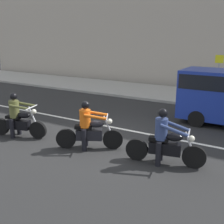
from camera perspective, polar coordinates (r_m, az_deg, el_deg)
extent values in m
plane|color=black|center=(9.68, 0.11, -5.17)|extent=(80.00, 80.00, 0.00)
cube|color=#99968E|center=(16.78, 14.42, 3.43)|extent=(40.00, 4.40, 0.14)
cube|color=silver|center=(10.77, -0.78, -3.00)|extent=(18.00, 0.14, 0.01)
cylinder|color=black|center=(8.59, 0.18, -5.68)|extent=(0.60, 0.41, 0.63)
cylinder|color=black|center=(8.76, -9.53, -5.46)|extent=(0.60, 0.41, 0.63)
cylinder|color=silver|center=(8.47, -0.63, -3.39)|extent=(0.34, 0.22, 0.78)
cube|color=black|center=(8.59, -4.74, -4.72)|extent=(0.84, 0.64, 0.32)
ellipsoid|color=black|center=(8.46, -3.32, -2.49)|extent=(0.54, 0.44, 0.22)
cube|color=black|center=(8.53, -5.98, -3.09)|extent=(0.57, 0.46, 0.10)
cylinder|color=silver|center=(8.36, -1.05, -1.05)|extent=(0.37, 0.63, 0.04)
sphere|color=silver|center=(8.40, -0.50, -1.97)|extent=(0.17, 0.17, 0.17)
cylinder|color=silver|center=(8.82, -6.54, -5.05)|extent=(0.65, 0.40, 0.07)
cylinder|color=black|center=(8.47, -5.83, -5.86)|extent=(0.20, 0.20, 0.69)
cylinder|color=black|center=(8.84, -5.48, -4.92)|extent=(0.20, 0.20, 0.69)
cylinder|color=orange|center=(8.44, -5.63, -1.34)|extent=(0.46, 0.46, 0.55)
cylinder|color=orange|center=(8.16, -3.51, -1.08)|extent=(0.65, 0.41, 0.20)
cylinder|color=orange|center=(8.59, -3.22, -0.25)|extent=(0.65, 0.41, 0.20)
sphere|color=tan|center=(8.34, -5.57, 1.25)|extent=(0.20, 0.20, 0.20)
sphere|color=black|center=(8.33, -5.57, 1.45)|extent=(0.25, 0.25, 0.25)
cylinder|color=black|center=(9.77, -15.16, -3.63)|extent=(0.62, 0.29, 0.61)
cylinder|color=black|center=(10.57, -22.09, -2.82)|extent=(0.62, 0.29, 0.61)
cylinder|color=silver|center=(9.72, -15.94, -1.36)|extent=(0.39, 0.16, 0.85)
cube|color=black|center=(10.11, -18.83, -2.46)|extent=(0.85, 0.50, 0.32)
ellipsoid|color=black|center=(9.89, -17.94, -0.62)|extent=(0.53, 0.36, 0.22)
cube|color=black|center=(10.14, -19.80, -1.00)|extent=(0.57, 0.38, 0.10)
cylinder|color=silver|center=(9.65, -16.41, 0.92)|extent=(0.23, 0.68, 0.04)
sphere|color=silver|center=(9.64, -15.95, 0.09)|extent=(0.17, 0.17, 0.17)
cylinder|color=silver|center=(10.44, -19.67, -2.68)|extent=(0.69, 0.26, 0.07)
cylinder|color=black|center=(10.06, -20.07, -3.29)|extent=(0.19, 0.19, 0.68)
cylinder|color=black|center=(10.38, -18.82, -2.62)|extent=(0.19, 0.19, 0.68)
cylinder|color=brown|center=(10.03, -19.67, 0.59)|extent=(0.42, 0.42, 0.59)
cylinder|color=brown|center=(9.64, -18.82, 0.94)|extent=(0.68, 0.28, 0.17)
cylinder|color=brown|center=(9.99, -17.44, 1.55)|extent=(0.68, 0.28, 0.17)
sphere|color=tan|center=(9.93, -19.79, 2.90)|extent=(0.20, 0.20, 0.20)
sphere|color=black|center=(9.92, -19.80, 3.07)|extent=(0.25, 0.25, 0.25)
cylinder|color=black|center=(7.69, 16.70, -8.92)|extent=(0.64, 0.25, 0.63)
cylinder|color=black|center=(7.87, 5.19, -7.74)|extent=(0.64, 0.25, 0.63)
cylinder|color=silver|center=(7.57, 15.97, -6.62)|extent=(0.33, 0.13, 0.71)
cube|color=black|center=(7.69, 10.92, -7.41)|extent=(0.90, 0.46, 0.32)
ellipsoid|color=black|center=(7.54, 12.71, -5.12)|extent=(0.52, 0.34, 0.22)
cube|color=black|center=(7.62, 9.67, -5.53)|extent=(0.56, 0.35, 0.10)
cylinder|color=silver|center=(7.47, 15.69, -4.29)|extent=(0.19, 0.69, 0.04)
sphere|color=silver|center=(7.51, 16.23, -5.35)|extent=(0.17, 0.17, 0.17)
cylinder|color=silver|center=(7.92, 8.88, -7.55)|extent=(0.70, 0.22, 0.07)
cylinder|color=black|center=(7.57, 9.60, -8.65)|extent=(0.18, 0.18, 0.69)
cylinder|color=black|center=(7.93, 10.08, -7.52)|extent=(0.18, 0.18, 0.69)
cylinder|color=navy|center=(7.51, 10.22, -3.48)|extent=(0.41, 0.41, 0.59)
cylinder|color=navy|center=(7.25, 12.80, -3.78)|extent=(0.75, 0.25, 0.30)
cylinder|color=navy|center=(7.66, 13.17, -2.75)|extent=(0.75, 0.25, 0.30)
sphere|color=tan|center=(7.39, 10.53, -0.46)|extent=(0.20, 0.20, 0.20)
sphere|color=black|center=(7.38, 10.54, -0.23)|extent=(0.25, 0.25, 0.25)
cylinder|color=black|center=(12.00, 18.24, -0.29)|extent=(0.64, 1.96, 0.64)
cylinder|color=gray|center=(16.60, 21.15, 7.09)|extent=(0.08, 0.08, 2.33)
cube|color=yellow|center=(16.48, 21.44, 10.23)|extent=(0.44, 0.03, 0.44)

